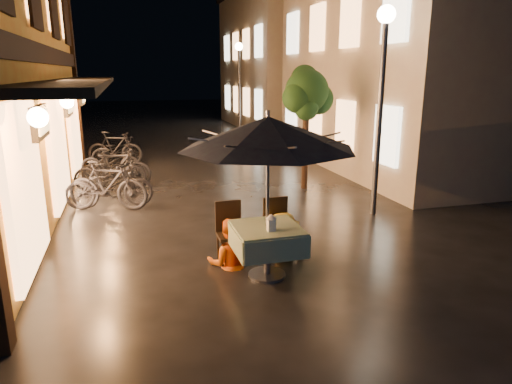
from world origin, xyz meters
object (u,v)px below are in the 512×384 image
object	(u,v)px
table_lantern	(271,221)
streetlamp_near	(382,74)
person_yellow	(283,214)
patio_umbrella	(268,133)
person_orange	(229,220)
cafe_table	(267,239)
bicycle_0	(109,186)

from	to	relation	value
table_lantern	streetlamp_near	bearing A→B (deg)	39.01
streetlamp_near	person_yellow	xyz separation A→B (m)	(-2.67, -1.76, -2.17)
patio_umbrella	table_lantern	bearing A→B (deg)	-90.00
table_lantern	person_orange	distance (m)	0.88
streetlamp_near	cafe_table	distance (m)	4.55
table_lantern	person_yellow	size ratio (longest dim) A/B	0.17
streetlamp_near	person_orange	size ratio (longest dim) A/B	2.82
cafe_table	table_lantern	bearing A→B (deg)	-90.00
patio_umbrella	bicycle_0	world-z (taller)	patio_umbrella
table_lantern	person_yellow	xyz separation A→B (m)	(0.46, 0.78, -0.17)
patio_umbrella	person_yellow	world-z (taller)	patio_umbrella
cafe_table	patio_umbrella	xyz separation A→B (m)	(0.00, 0.00, 1.56)
person_yellow	cafe_table	bearing A→B (deg)	52.30
patio_umbrella	person_yellow	xyz separation A→B (m)	(0.46, 0.59, -1.40)
patio_umbrella	person_orange	bearing A→B (deg)	128.77
patio_umbrella	person_orange	xyz separation A→B (m)	(-0.45, 0.56, -1.40)
streetlamp_near	table_lantern	bearing A→B (deg)	-140.99
bicycle_0	streetlamp_near	bearing A→B (deg)	-108.56
streetlamp_near	bicycle_0	distance (m)	6.32
cafe_table	streetlamp_near	bearing A→B (deg)	36.88
streetlamp_near	patio_umbrella	distance (m)	3.99
person_yellow	streetlamp_near	bearing A→B (deg)	-146.71
person_orange	person_yellow	distance (m)	0.91
streetlamp_near	bicycle_0	xyz separation A→B (m)	(-5.47, 2.04, -2.42)
bicycle_0	person_orange	bearing A→B (deg)	-151.83
cafe_table	bicycle_0	world-z (taller)	bicycle_0
streetlamp_near	table_lantern	xyz separation A→B (m)	(-3.13, -2.54, -2.00)
patio_umbrella	person_orange	world-z (taller)	patio_umbrella
patio_umbrella	person_orange	distance (m)	1.57
person_yellow	table_lantern	bearing A→B (deg)	59.58
person_yellow	bicycle_0	distance (m)	4.72
streetlamp_near	patio_umbrella	xyz separation A→B (m)	(-3.13, -2.35, -0.77)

